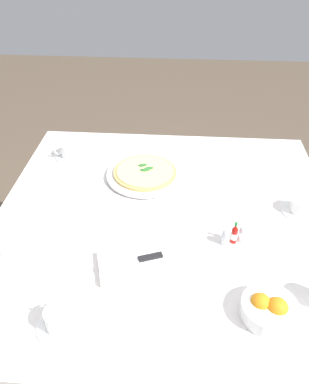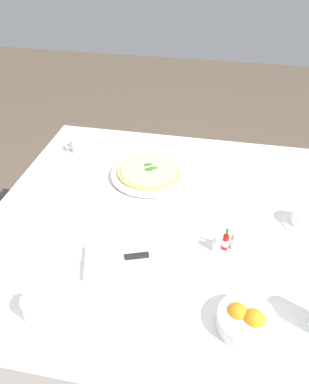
{
  "view_description": "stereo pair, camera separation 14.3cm",
  "coord_description": "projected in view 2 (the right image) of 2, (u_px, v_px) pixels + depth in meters",
  "views": [
    {
      "loc": [
        -0.04,
        1.02,
        1.62
      ],
      "look_at": [
        0.05,
        -0.12,
        0.75
      ],
      "focal_mm": 35.91,
      "sensor_mm": 36.0,
      "label": 1
    },
    {
      "loc": [
        -0.18,
        1.0,
        1.62
      ],
      "look_at": [
        0.05,
        -0.12,
        0.75
      ],
      "focal_mm": 35.91,
      "sensor_mm": 36.0,
      "label": 2
    }
  ],
  "objects": [
    {
      "name": "pepper_shaker",
      "position": [
        234.0,
        242.0,
        1.21
      ],
      "size": [
        0.03,
        0.03,
        0.06
      ],
      "color": "white",
      "rests_on": "dining_table"
    },
    {
      "name": "salt_shaker",
      "position": [
        216.0,
        244.0,
        1.21
      ],
      "size": [
        0.03,
        0.03,
        0.06
      ],
      "color": "white",
      "rests_on": "dining_table"
    },
    {
      "name": "pizza",
      "position": [
        149.0,
        171.0,
        1.53
      ],
      "size": [
        0.25,
        0.25,
        0.02
      ],
      "color": "#DBAD60",
      "rests_on": "pizza_plate"
    },
    {
      "name": "coffee_cup_center_back",
      "position": [
        303.0,
        218.0,
        1.3
      ],
      "size": [
        0.13,
        0.13,
        0.06
      ],
      "color": "white",
      "rests_on": "dining_table"
    },
    {
      "name": "napkin_folded",
      "position": [
        121.0,
        261.0,
        1.17
      ],
      "size": [
        0.25,
        0.18,
        0.02
      ],
      "rotation": [
        0.0,
        0.0,
        0.27
      ],
      "color": "silver",
      "rests_on": "dining_table"
    },
    {
      "name": "dinner_knife",
      "position": [
        120.0,
        258.0,
        1.16
      ],
      "size": [
        0.19,
        0.09,
        0.01
      ],
      "rotation": [
        0.0,
        0.0,
        0.35
      ],
      "color": "silver",
      "rests_on": "napkin_folded"
    },
    {
      "name": "pizza_plate",
      "position": [
        149.0,
        174.0,
        1.54
      ],
      "size": [
        0.31,
        0.31,
        0.02
      ],
      "color": "white",
      "rests_on": "dining_table"
    },
    {
      "name": "coffee_cup_right_edge",
      "position": [
        6.0,
        232.0,
        1.25
      ],
      "size": [
        0.13,
        0.13,
        0.06
      ],
      "color": "white",
      "rests_on": "dining_table"
    },
    {
      "name": "dining_table",
      "position": [
        160.0,
        244.0,
        1.41
      ],
      "size": [
        1.2,
        1.2,
        0.73
      ],
      "color": "white",
      "rests_on": "ground_plane"
    },
    {
      "name": "coffee_cup_back_corner",
      "position": [
        37.0,
        308.0,
        1.01
      ],
      "size": [
        0.13,
        0.13,
        0.07
      ],
      "color": "white",
      "rests_on": "dining_table"
    },
    {
      "name": "hot_sauce_bottle",
      "position": [
        226.0,
        241.0,
        1.21
      ],
      "size": [
        0.02,
        0.02,
        0.08
      ],
      "color": "#B7140F",
      "rests_on": "dining_table"
    },
    {
      "name": "coffee_cup_left_edge",
      "position": [
        80.0,
        146.0,
        1.69
      ],
      "size": [
        0.13,
        0.13,
        0.06
      ],
      "color": "white",
      "rests_on": "dining_table"
    },
    {
      "name": "citrus_bowl",
      "position": [
        246.0,
        320.0,
        0.99
      ],
      "size": [
        0.15,
        0.15,
        0.07
      ],
      "color": "white",
      "rests_on": "dining_table"
    },
    {
      "name": "ground_plane",
      "position": [
        159.0,
        338.0,
        1.78
      ],
      "size": [
        8.0,
        8.0,
        0.0
      ],
      "primitive_type": "plane",
      "color": "brown"
    }
  ]
}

